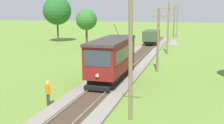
{
  "coord_description": "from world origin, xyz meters",
  "views": [
    {
      "loc": [
        6.73,
        -2.9,
        6.54
      ],
      "look_at": [
        -0.73,
        23.78,
        1.23
      ],
      "focal_mm": 45.59,
      "sensor_mm": 36.0,
      "label": 1
    }
  ],
  "objects_px": {
    "utility_pole_distant": "(174,24)",
    "utility_pole_mid": "(158,40)",
    "tree_horizon": "(57,11)",
    "utility_pole_horizon": "(177,21)",
    "red_tram": "(112,57)",
    "gravel_pile": "(173,41)",
    "utility_pole_near_tram": "(131,50)",
    "utility_pole_far": "(168,28)",
    "tree_left_near": "(86,20)",
    "freight_car": "(151,37)",
    "track_worker": "(48,92)"
  },
  "relations": [
    {
      "from": "utility_pole_near_tram",
      "to": "track_worker",
      "type": "height_order",
      "value": "utility_pole_near_tram"
    },
    {
      "from": "red_tram",
      "to": "tree_left_near",
      "type": "distance_m",
      "value": 20.36
    },
    {
      "from": "tree_horizon",
      "to": "track_worker",
      "type": "bearing_deg",
      "value": -64.81
    },
    {
      "from": "utility_pole_mid",
      "to": "utility_pole_distant",
      "type": "xyz_separation_m",
      "value": [
        0.0,
        25.47,
        0.17
      ]
    },
    {
      "from": "utility_pole_far",
      "to": "tree_left_near",
      "type": "height_order",
      "value": "utility_pole_far"
    },
    {
      "from": "gravel_pile",
      "to": "track_worker",
      "type": "bearing_deg",
      "value": -99.19
    },
    {
      "from": "utility_pole_near_tram",
      "to": "utility_pole_distant",
      "type": "height_order",
      "value": "utility_pole_near_tram"
    },
    {
      "from": "utility_pole_horizon",
      "to": "track_worker",
      "type": "relative_size",
      "value": 3.86
    },
    {
      "from": "track_worker",
      "to": "tree_horizon",
      "type": "height_order",
      "value": "tree_horizon"
    },
    {
      "from": "utility_pole_horizon",
      "to": "tree_left_near",
      "type": "height_order",
      "value": "utility_pole_horizon"
    },
    {
      "from": "utility_pole_distant",
      "to": "tree_horizon",
      "type": "height_order",
      "value": "tree_horizon"
    },
    {
      "from": "utility_pole_far",
      "to": "gravel_pile",
      "type": "bearing_deg",
      "value": 89.9
    },
    {
      "from": "utility_pole_near_tram",
      "to": "gravel_pile",
      "type": "height_order",
      "value": "utility_pole_near_tram"
    },
    {
      "from": "tree_horizon",
      "to": "utility_pole_near_tram",
      "type": "bearing_deg",
      "value": -58.07
    },
    {
      "from": "tree_horizon",
      "to": "utility_pole_horizon",
      "type": "bearing_deg",
      "value": 36.66
    },
    {
      "from": "utility_pole_near_tram",
      "to": "tree_left_near",
      "type": "distance_m",
      "value": 29.37
    },
    {
      "from": "utility_pole_far",
      "to": "utility_pole_distant",
      "type": "distance_m",
      "value": 13.35
    },
    {
      "from": "utility_pole_far",
      "to": "freight_car",
      "type": "bearing_deg",
      "value": 112.16
    },
    {
      "from": "tree_left_near",
      "to": "tree_horizon",
      "type": "height_order",
      "value": "tree_horizon"
    },
    {
      "from": "utility_pole_near_tram",
      "to": "utility_pole_horizon",
      "type": "bearing_deg",
      "value": 90.0
    },
    {
      "from": "gravel_pile",
      "to": "tree_horizon",
      "type": "bearing_deg",
      "value": -174.41
    },
    {
      "from": "tree_left_near",
      "to": "utility_pole_distant",
      "type": "bearing_deg",
      "value": 44.45
    },
    {
      "from": "red_tram",
      "to": "utility_pole_horizon",
      "type": "xyz_separation_m",
      "value": [
        3.49,
        42.7,
        1.35
      ]
    },
    {
      "from": "freight_car",
      "to": "tree_horizon",
      "type": "relative_size",
      "value": 0.6
    },
    {
      "from": "utility_pole_distant",
      "to": "track_worker",
      "type": "bearing_deg",
      "value": -98.73
    },
    {
      "from": "red_tram",
      "to": "tree_left_near",
      "type": "relative_size",
      "value": 1.35
    },
    {
      "from": "track_worker",
      "to": "tree_left_near",
      "type": "relative_size",
      "value": 0.28
    },
    {
      "from": "red_tram",
      "to": "gravel_pile",
      "type": "height_order",
      "value": "red_tram"
    },
    {
      "from": "utility_pole_distant",
      "to": "utility_pole_mid",
      "type": "bearing_deg",
      "value": -90.0
    },
    {
      "from": "red_tram",
      "to": "utility_pole_horizon",
      "type": "distance_m",
      "value": 42.86
    },
    {
      "from": "track_worker",
      "to": "utility_pole_near_tram",
      "type": "bearing_deg",
      "value": 118.9
    },
    {
      "from": "red_tram",
      "to": "utility_pole_far",
      "type": "distance_m",
      "value": 17.49
    },
    {
      "from": "utility_pole_mid",
      "to": "utility_pole_horizon",
      "type": "bearing_deg",
      "value": 90.0
    },
    {
      "from": "track_worker",
      "to": "tree_horizon",
      "type": "relative_size",
      "value": 0.21
    },
    {
      "from": "utility_pole_far",
      "to": "utility_pole_distant",
      "type": "xyz_separation_m",
      "value": [
        0.0,
        13.35,
        -0.24
      ]
    },
    {
      "from": "utility_pole_near_tram",
      "to": "gravel_pile",
      "type": "bearing_deg",
      "value": 89.97
    },
    {
      "from": "utility_pole_horizon",
      "to": "track_worker",
      "type": "height_order",
      "value": "utility_pole_horizon"
    },
    {
      "from": "red_tram",
      "to": "gravel_pile",
      "type": "bearing_deg",
      "value": 83.01
    },
    {
      "from": "freight_car",
      "to": "utility_pole_mid",
      "type": "bearing_deg",
      "value": -80.42
    },
    {
      "from": "utility_pole_horizon",
      "to": "track_worker",
      "type": "xyz_separation_m",
      "value": [
        -5.82,
        -50.19,
        -2.56
      ]
    },
    {
      "from": "utility_pole_far",
      "to": "track_worker",
      "type": "relative_size",
      "value": 4.1
    },
    {
      "from": "utility_pole_near_tram",
      "to": "utility_pole_far",
      "type": "bearing_deg",
      "value": 90.0
    },
    {
      "from": "utility_pole_near_tram",
      "to": "tree_horizon",
      "type": "bearing_deg",
      "value": 121.93
    },
    {
      "from": "freight_car",
      "to": "utility_pole_near_tram",
      "type": "bearing_deg",
      "value": -84.16
    },
    {
      "from": "utility_pole_near_tram",
      "to": "tree_horizon",
      "type": "distance_m",
      "value": 41.25
    },
    {
      "from": "red_tram",
      "to": "gravel_pile",
      "type": "xyz_separation_m",
      "value": [
        3.51,
        28.61,
        -1.64
      ]
    },
    {
      "from": "utility_pole_horizon",
      "to": "track_worker",
      "type": "bearing_deg",
      "value": -96.62
    },
    {
      "from": "gravel_pile",
      "to": "tree_left_near",
      "type": "distance_m",
      "value": 17.03
    },
    {
      "from": "freight_car",
      "to": "utility_pole_far",
      "type": "relative_size",
      "value": 0.71
    },
    {
      "from": "utility_pole_horizon",
      "to": "gravel_pile",
      "type": "distance_m",
      "value": 14.4
    }
  ]
}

